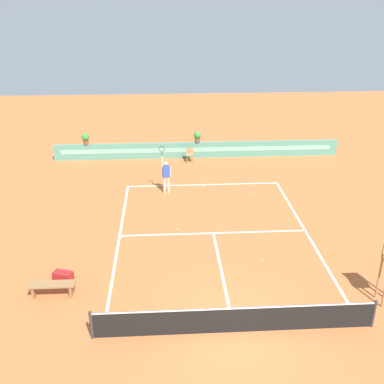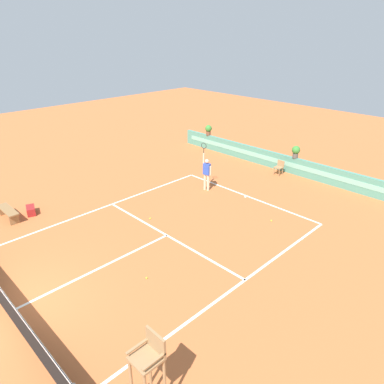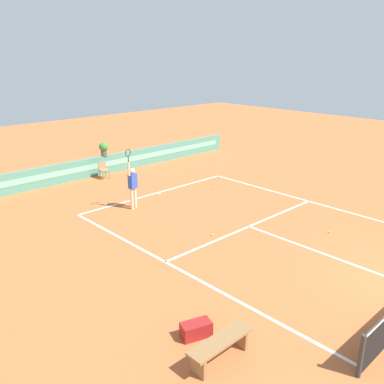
{
  "view_description": "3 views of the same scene",
  "coord_description": "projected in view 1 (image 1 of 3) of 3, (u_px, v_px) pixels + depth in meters",
  "views": [
    {
      "loc": [
        -2.02,
        -11.32,
        9.87
      ],
      "look_at": [
        -0.81,
        8.68,
        1.0
      ],
      "focal_mm": 43.03,
      "sensor_mm": 36.0,
      "label": 1
    },
    {
      "loc": [
        9.83,
        -1.81,
        7.83
      ],
      "look_at": [
        -0.81,
        8.68,
        1.0
      ],
      "focal_mm": 33.23,
      "sensor_mm": 36.0,
      "label": 2
    },
    {
      "loc": [
        -11.49,
        -2.63,
        6.18
      ],
      "look_at": [
        -0.81,
        8.68,
        1.0
      ],
      "focal_mm": 38.93,
      "sensor_mm": 36.0,
      "label": 3
    }
  ],
  "objects": [
    {
      "name": "potted_plant_centre",
      "position": [
        197.0,
        136.0,
        28.82
      ],
      "size": [
        0.48,
        0.48,
        0.72
      ],
      "color": "#514C47",
      "rests_on": "back_wall_barrier"
    },
    {
      "name": "tennis_ball_near_baseline",
      "position": [
        261.0,
        260.0,
        18.19
      ],
      "size": [
        0.07,
        0.07,
        0.07
      ],
      "primitive_type": "sphere",
      "color": "#CCE033",
      "rests_on": "ground"
    },
    {
      "name": "bench_courtside",
      "position": [
        52.0,
        287.0,
        15.99
      ],
      "size": [
        1.6,
        0.44,
        0.51
      ],
      "color": "olive",
      "rests_on": "ground"
    },
    {
      "name": "tennis_ball_mid_court",
      "position": [
        251.0,
        193.0,
        24.17
      ],
      "size": [
        0.07,
        0.07,
        0.07
      ],
      "primitive_type": "sphere",
      "color": "#CCE033",
      "rests_on": "ground"
    },
    {
      "name": "tennis_player",
      "position": [
        166.0,
        174.0,
        23.91
      ],
      "size": [
        0.61,
        0.3,
        2.58
      ],
      "color": "beige",
      "rests_on": "ground"
    },
    {
      "name": "tennis_ball_by_sideline",
      "position": [
        177.0,
        229.0,
        20.53
      ],
      "size": [
        0.07,
        0.07,
        0.07
      ],
      "primitive_type": "sphere",
      "color": "#CCE033",
      "rests_on": "ground"
    },
    {
      "name": "gear_bag",
      "position": [
        63.0,
        276.0,
        16.91
      ],
      "size": [
        0.78,
        0.56,
        0.36
      ],
      "primitive_type": "cube",
      "rotation": [
        0.0,
        0.0,
        -0.32
      ],
      "color": "maroon",
      "rests_on": "ground"
    },
    {
      "name": "potted_plant_far_left",
      "position": [
        86.0,
        138.0,
        28.44
      ],
      "size": [
        0.48,
        0.48,
        0.72
      ],
      "color": "brown",
      "rests_on": "back_wall_barrier"
    },
    {
      "name": "back_wall_barrier",
      "position": [
        197.0,
        150.0,
        29.19
      ],
      "size": [
        18.0,
        0.21,
        1.0
      ],
      "color": "#4C8E7A",
      "rests_on": "ground"
    },
    {
      "name": "ground_plane",
      "position": [
        214.0,
        238.0,
        19.91
      ],
      "size": [
        60.0,
        60.0,
        0.0
      ],
      "primitive_type": "plane",
      "color": "#BC6033"
    },
    {
      "name": "net",
      "position": [
        235.0,
        319.0,
        14.23
      ],
      "size": [
        8.92,
        0.1,
        1.0
      ],
      "color": "#333333",
      "rests_on": "ground"
    },
    {
      "name": "ball_kid_chair",
      "position": [
        190.0,
        154.0,
        28.5
      ],
      "size": [
        0.44,
        0.44,
        0.85
      ],
      "color": "#99754C",
      "rests_on": "ground"
    },
    {
      "name": "court_lines",
      "position": [
        213.0,
        230.0,
        20.56
      ],
      "size": [
        8.32,
        11.94,
        0.01
      ],
      "color": "white",
      "rests_on": "ground"
    }
  ]
}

